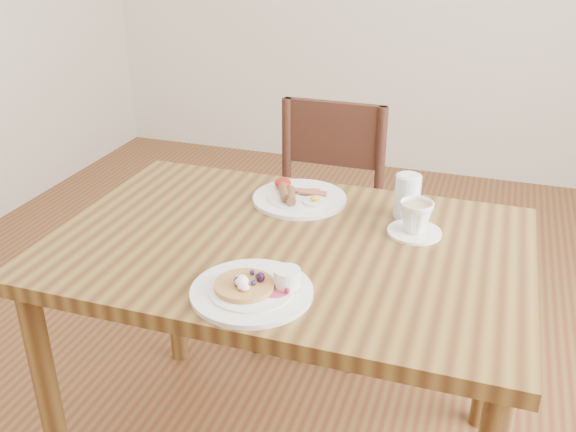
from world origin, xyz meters
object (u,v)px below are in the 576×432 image
(chair_far, at_px, (322,214))
(teacup_saucer, at_px, (415,219))
(dining_table, at_px, (288,274))
(pancake_plate, at_px, (254,289))
(breakfast_plate, at_px, (298,197))
(water_glass, at_px, (407,196))

(chair_far, xyz_separation_m, teacup_saucer, (0.40, -0.55, 0.30))
(dining_table, height_order, pancake_plate, pancake_plate)
(pancake_plate, distance_m, teacup_saucer, 0.49)
(pancake_plate, height_order, breakfast_plate, pancake_plate)
(dining_table, bearing_deg, pancake_plate, -88.07)
(breakfast_plate, distance_m, teacup_saucer, 0.36)
(dining_table, xyz_separation_m, water_glass, (0.26, 0.24, 0.16))
(dining_table, xyz_separation_m, chair_far, (-0.10, 0.69, -0.16))
(dining_table, distance_m, breakfast_plate, 0.27)
(chair_far, bearing_deg, teacup_saucer, 125.71)
(pancake_plate, bearing_deg, teacup_saucer, 54.14)
(chair_far, xyz_separation_m, pancake_plate, (0.11, -0.95, 0.27))
(dining_table, height_order, breakfast_plate, breakfast_plate)
(pancake_plate, distance_m, breakfast_plate, 0.50)
(water_glass, bearing_deg, pancake_plate, -116.89)
(water_glass, bearing_deg, dining_table, -137.48)
(dining_table, height_order, water_glass, water_glass)
(chair_far, relative_size, pancake_plate, 3.26)
(dining_table, bearing_deg, water_glass, 42.52)
(dining_table, bearing_deg, chair_far, 98.19)
(teacup_saucer, height_order, water_glass, water_glass)
(pancake_plate, xyz_separation_m, breakfast_plate, (-0.06, 0.50, -0.00))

